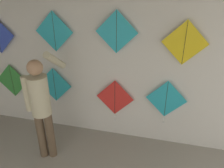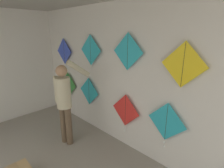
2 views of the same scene
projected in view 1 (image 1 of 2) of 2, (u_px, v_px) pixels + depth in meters
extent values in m
cube|color=silver|center=(84.00, 61.00, 3.71)|extent=(5.50, 0.06, 2.80)
cylinder|color=brown|center=(41.00, 135.00, 3.47)|extent=(0.13, 0.13, 0.82)
cylinder|color=brown|center=(50.00, 135.00, 3.48)|extent=(0.13, 0.13, 0.82)
cylinder|color=beige|center=(39.00, 96.00, 3.17)|extent=(0.29, 0.29, 0.61)
sphere|color=tan|center=(35.00, 68.00, 2.98)|extent=(0.22, 0.22, 0.22)
cylinder|color=beige|center=(27.00, 94.00, 3.15)|extent=(0.10, 0.10, 0.54)
cylinder|color=beige|center=(55.00, 61.00, 3.16)|extent=(0.10, 0.50, 0.40)
cube|color=#338C38|center=(12.00, 81.00, 4.16)|extent=(0.66, 0.01, 0.66)
cylinder|color=black|center=(12.00, 81.00, 4.16)|extent=(0.01, 0.01, 0.63)
cube|color=#28B2C6|center=(55.00, 85.00, 3.96)|extent=(0.66, 0.01, 0.66)
cylinder|color=black|center=(54.00, 85.00, 3.96)|extent=(0.01, 0.01, 0.63)
cube|color=red|center=(115.00, 98.00, 3.77)|extent=(0.66, 0.01, 0.66)
cylinder|color=black|center=(115.00, 98.00, 3.77)|extent=(0.01, 0.01, 0.63)
sphere|color=white|center=(115.00, 116.00, 3.92)|extent=(0.04, 0.04, 0.04)
sphere|color=white|center=(115.00, 120.00, 3.95)|extent=(0.04, 0.04, 0.04)
cube|color=#28B2C6|center=(166.00, 99.00, 3.54)|extent=(0.66, 0.01, 0.66)
cylinder|color=black|center=(166.00, 99.00, 3.54)|extent=(0.01, 0.01, 0.63)
sphere|color=white|center=(164.00, 119.00, 3.70)|extent=(0.04, 0.04, 0.04)
sphere|color=white|center=(163.00, 122.00, 3.73)|extent=(0.04, 0.04, 0.04)
cube|color=#28B2C6|center=(54.00, 32.00, 3.52)|extent=(0.66, 0.01, 0.66)
cylinder|color=black|center=(54.00, 32.00, 3.52)|extent=(0.01, 0.01, 0.63)
cube|color=#28B2C6|center=(116.00, 32.00, 3.27)|extent=(0.66, 0.01, 0.66)
cylinder|color=black|center=(116.00, 32.00, 3.27)|extent=(0.01, 0.01, 0.63)
cube|color=yellow|center=(185.00, 43.00, 3.10)|extent=(0.66, 0.01, 0.66)
cylinder|color=black|center=(185.00, 43.00, 3.10)|extent=(0.01, 0.01, 0.63)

